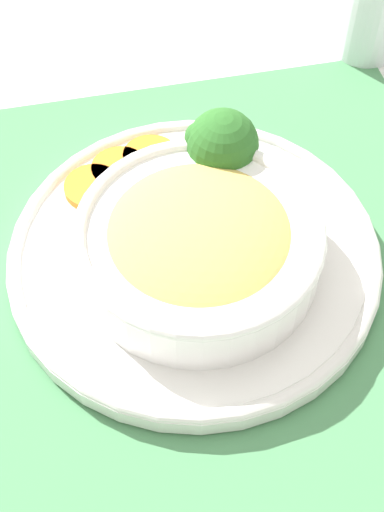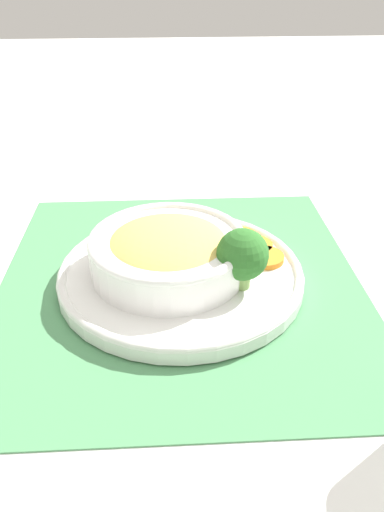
% 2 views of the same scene
% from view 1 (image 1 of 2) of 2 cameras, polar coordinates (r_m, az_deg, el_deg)
% --- Properties ---
extents(ground_plane, '(4.00, 4.00, 0.00)m').
position_cam_1_polar(ground_plane, '(0.59, 0.18, -0.68)').
color(ground_plane, white).
extents(placemat, '(0.49, 0.45, 0.00)m').
position_cam_1_polar(placemat, '(0.59, 0.19, -0.56)').
color(placemat, '#4C8C59').
rests_on(placemat, ground_plane).
extents(plate, '(0.30, 0.30, 0.02)m').
position_cam_1_polar(plate, '(0.58, 0.19, 0.21)').
color(plate, white).
rests_on(plate, placemat).
extents(bowl, '(0.19, 0.19, 0.06)m').
position_cam_1_polar(bowl, '(0.54, 0.23, 1.05)').
color(bowl, white).
rests_on(bowl, plate).
extents(broccoli_floret, '(0.06, 0.06, 0.07)m').
position_cam_1_polar(broccoli_floret, '(0.59, 2.40, 8.85)').
color(broccoli_floret, '#84AD5B').
rests_on(broccoli_floret, plate).
extents(carrot_slice_near, '(0.05, 0.05, 0.01)m').
position_cam_1_polar(carrot_slice_near, '(0.64, -3.34, 7.94)').
color(carrot_slice_near, orange).
rests_on(carrot_slice_near, plate).
extents(carrot_slice_middle, '(0.05, 0.05, 0.01)m').
position_cam_1_polar(carrot_slice_middle, '(0.63, -5.83, 6.95)').
color(carrot_slice_middle, orange).
rests_on(carrot_slice_middle, plate).
extents(carrot_slice_far, '(0.05, 0.05, 0.01)m').
position_cam_1_polar(carrot_slice_far, '(0.62, -7.94, 5.47)').
color(carrot_slice_far, orange).
rests_on(carrot_slice_far, plate).
extents(water_glass, '(0.06, 0.06, 0.12)m').
position_cam_1_polar(water_glass, '(0.78, 14.32, 18.83)').
color(water_glass, silver).
rests_on(water_glass, ground_plane).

